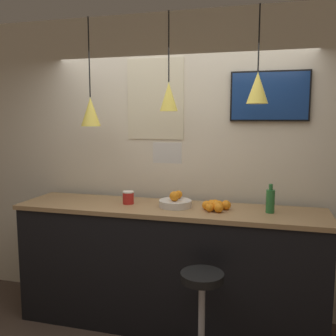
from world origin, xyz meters
TOP-DOWN VIEW (x-y plane):
  - back_wall at (0.00, 1.09)m, footprint 8.00×0.06m
  - service_counter at (0.00, 0.66)m, footprint 2.75×0.64m
  - bar_stool at (0.41, 0.10)m, footprint 0.38×0.38m
  - fruit_bowl at (0.06, 0.68)m, footprint 0.29×0.29m
  - orange_pile at (0.43, 0.66)m, footprint 0.24×0.21m
  - juice_bottle at (0.88, 0.68)m, footprint 0.07×0.07m
  - spread_jar at (-0.39, 0.68)m, footprint 0.10×0.10m
  - pendant_lamp_left at (-0.75, 0.69)m, footprint 0.18×0.18m
  - pendant_lamp_middle at (0.00, 0.69)m, footprint 0.16×0.16m
  - pendant_lamp_right at (0.75, 0.69)m, footprint 0.18×0.18m
  - mounted_tv at (0.84, 1.04)m, footprint 0.70×0.04m
  - hanging_menu_board at (0.06, 0.42)m, footprint 0.24×0.01m
  - wall_poster at (-0.24, 1.05)m, footprint 0.57×0.01m

SIDE VIEW (x-z plane):
  - bar_stool at x=0.41m, z-range 0.12..0.89m
  - service_counter at x=0.00m, z-range 0.00..1.12m
  - orange_pile at x=0.43m, z-range 1.11..1.20m
  - fruit_bowl at x=0.06m, z-range 1.09..1.23m
  - spread_jar at x=-0.39m, z-range 1.11..1.23m
  - juice_bottle at x=0.88m, z-range 1.10..1.34m
  - back_wall at x=0.00m, z-range 0.00..2.90m
  - hanging_menu_board at x=0.06m, z-range 1.54..1.71m
  - pendant_lamp_left at x=-0.75m, z-range 1.48..2.45m
  - wall_poster at x=-0.24m, z-range 1.69..2.47m
  - pendant_lamp_middle at x=0.00m, z-range 1.67..2.51m
  - mounted_tv at x=0.84m, z-range 1.87..2.32m
  - pendant_lamp_right at x=0.75m, z-range 1.76..2.54m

